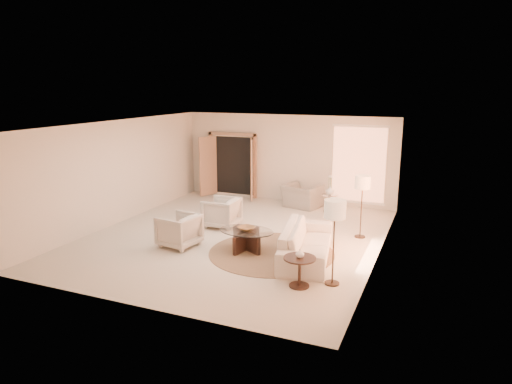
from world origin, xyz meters
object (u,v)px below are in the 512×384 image
at_px(coffee_table, 246,238).
at_px(end_table, 300,267).
at_px(armchair_left, 222,211).
at_px(side_vase, 330,190).
at_px(accent_chair, 302,192).
at_px(bowl, 246,229).
at_px(floor_lamp_near, 363,185).
at_px(floor_lamp_far, 335,213).
at_px(end_vase, 300,253).
at_px(armchair_right, 179,229).
at_px(side_table, 330,201).
at_px(sofa, 307,242).

bearing_deg(coffee_table, end_table, -39.56).
xyz_separation_m(armchair_left, side_vase, (2.31, 2.57, 0.23)).
distance_m(accent_chair, bowl, 4.15).
height_order(accent_chair, floor_lamp_near, floor_lamp_near).
distance_m(accent_chair, end_table, 5.80).
distance_m(floor_lamp_far, bowl, 2.65).
bearing_deg(floor_lamp_far, bowl, 154.70).
relative_size(accent_chair, floor_lamp_near, 0.69).
bearing_deg(end_vase, floor_lamp_near, 80.66).
height_order(armchair_left, side_vase, armchair_left).
relative_size(floor_lamp_near, end_vase, 9.32).
distance_m(armchair_right, coffee_table, 1.62).
xyz_separation_m(coffee_table, floor_lamp_near, (2.26, 1.92, 1.04)).
height_order(armchair_left, side_table, armchair_left).
distance_m(accent_chair, floor_lamp_near, 3.24).
distance_m(side_table, end_vase, 5.41).
bearing_deg(accent_chair, side_table, -178.68).
bearing_deg(end_table, end_vase, -90.00).
bearing_deg(side_vase, sofa, -83.74).
relative_size(coffee_table, end_vase, 10.11).
relative_size(armchair_right, coffee_table, 0.50).
bearing_deg(floor_lamp_far, side_vase, 104.21).
distance_m(floor_lamp_near, end_vase, 3.45).
xyz_separation_m(coffee_table, end_vase, (1.71, -1.41, 0.36)).
distance_m(coffee_table, bowl, 0.22).
bearing_deg(armchair_left, sofa, 62.86).
relative_size(accent_chair, bowl, 2.91).
height_order(armchair_left, armchair_right, armchair_left).
distance_m(armchair_right, floor_lamp_far, 4.01).
distance_m(floor_lamp_far, end_vase, 0.99).
height_order(sofa, floor_lamp_far, floor_lamp_far).
bearing_deg(sofa, side_vase, -3.71).
bearing_deg(end_vase, side_table, 97.66).
relative_size(side_table, side_vase, 2.12).
relative_size(side_table, floor_lamp_far, 0.32).
xyz_separation_m(armchair_right, accent_chair, (1.63, 4.51, 0.05)).
height_order(armchair_left, end_table, armchair_left).
xyz_separation_m(sofa, end_vase, (0.29, -1.45, 0.30)).
bearing_deg(side_vase, armchair_right, -120.71).
height_order(end_vase, side_vase, side_vase).
bearing_deg(armchair_right, end_vase, 81.21).
relative_size(armchair_right, floor_lamp_far, 0.51).
bearing_deg(end_vase, end_table, 90.00).
xyz_separation_m(armchair_left, end_table, (3.03, -2.78, -0.04)).
bearing_deg(coffee_table, side_vase, 75.91).
height_order(sofa, end_table, sofa).
relative_size(armchair_left, end_table, 1.41).
xyz_separation_m(armchair_left, armchair_right, (-0.24, -1.73, -0.01)).
distance_m(end_table, floor_lamp_far, 1.20).
bearing_deg(accent_chair, end_table, 120.53).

